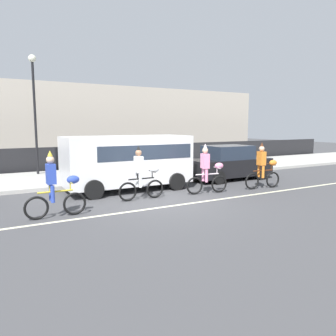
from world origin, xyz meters
TOP-DOWN VIEW (x-y plane):
  - ground_plane at (0.00, 0.00)m, footprint 80.00×80.00m
  - road_centre_line at (0.00, -0.50)m, footprint 36.00×0.14m
  - sidewalk_curb at (0.00, 6.50)m, footprint 60.00×5.00m
  - fence_line at (0.00, 9.40)m, footprint 40.00×0.08m
  - building_backdrop at (2.56, 18.00)m, footprint 28.00×8.00m
  - parade_cyclist_cobalt at (-3.60, -0.03)m, footprint 1.72×0.50m
  - parade_cyclist_zebra at (-0.54, 0.82)m, footprint 1.72×0.50m
  - parade_cyclist_pink at (2.09, 0.54)m, footprint 1.71×0.52m
  - parade_cyclist_orange at (4.69, 0.24)m, footprint 1.72×0.51m
  - parked_van_white at (-0.23, 2.70)m, footprint 5.00×2.22m
  - parked_car_black at (4.94, 2.74)m, footprint 4.10×1.92m
  - street_lamp_post at (-3.00, 8.08)m, footprint 0.36×0.36m

SIDE VIEW (x-z plane):
  - ground_plane at x=0.00m, z-range 0.00..0.00m
  - road_centre_line at x=0.00m, z-range 0.00..0.01m
  - sidewalk_curb at x=0.00m, z-range 0.00..0.15m
  - fence_line at x=0.00m, z-range 0.00..1.40m
  - parked_car_black at x=4.94m, z-range -0.04..1.60m
  - parade_cyclist_cobalt at x=-3.60m, z-range -0.12..1.80m
  - parade_cyclist_zebra at x=-0.54m, z-range -0.12..1.80m
  - parade_cyclist_pink at x=2.09m, z-range -0.12..1.80m
  - parade_cyclist_orange at x=4.69m, z-range -0.12..1.80m
  - parked_van_white at x=-0.23m, z-range 0.19..2.37m
  - building_backdrop at x=2.56m, z-range 0.00..5.54m
  - street_lamp_post at x=-3.00m, z-range 1.06..6.92m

